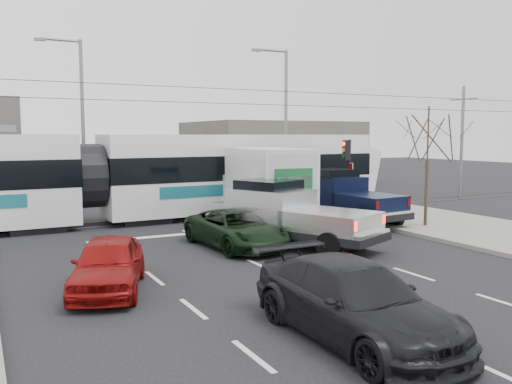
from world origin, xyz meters
name	(u,v)px	position (x,y,z in m)	size (l,w,h in m)	color
ground	(306,259)	(0.00, 0.00, 0.00)	(120.00, 120.00, 0.00)	black
sidewalk_right	(498,234)	(9.00, 0.00, 0.07)	(6.00, 60.00, 0.15)	gray
rails	(194,217)	(0.00, 10.00, 0.01)	(60.00, 1.60, 0.03)	#33302D
building_right	(270,153)	(12.00, 24.00, 2.50)	(12.00, 10.00, 5.00)	#68645E
bare_tree	(428,139)	(7.60, 2.50, 3.79)	(2.40, 2.40, 5.00)	#47382B
traffic_signal	(347,161)	(6.47, 6.50, 2.74)	(0.44, 0.44, 3.60)	black
street_lamp_near	(283,116)	(7.31, 14.00, 5.11)	(2.38, 0.25, 9.00)	slate
street_lamp_far	(79,114)	(-4.19, 16.00, 5.11)	(2.38, 0.25, 9.00)	slate
catenary	(193,137)	(0.00, 10.00, 3.88)	(60.00, 0.20, 7.00)	black
tram	(88,178)	(-4.92, 9.93, 2.11)	(29.12, 3.57, 5.93)	white
silver_pickup	(287,213)	(0.65, 2.34, 1.15)	(4.48, 6.71, 2.32)	black
box_truck	(263,188)	(1.84, 6.31, 1.68)	(2.89, 6.97, 3.40)	black
navy_pickup	(344,197)	(5.47, 5.40, 1.19)	(2.66, 5.88, 2.40)	black
green_car	(236,229)	(-1.20, 2.71, 0.66)	(2.18, 4.73, 1.31)	black
red_car	(108,264)	(-6.38, -0.62, 0.70)	(1.64, 4.08, 1.39)	maroon
dark_car	(354,301)	(-2.88, -6.16, 0.75)	(2.10, 5.16, 1.50)	black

